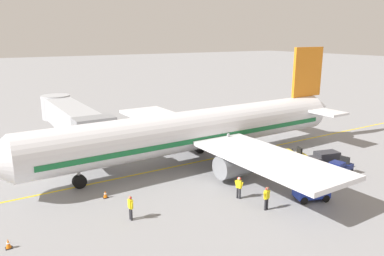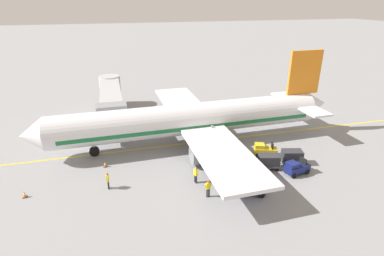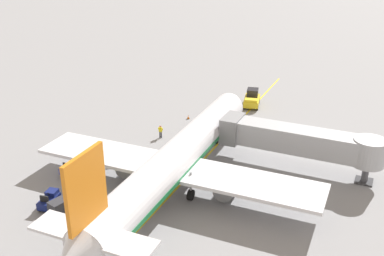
# 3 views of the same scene
# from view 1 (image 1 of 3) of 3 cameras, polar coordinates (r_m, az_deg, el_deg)

# --- Properties ---
(ground_plane) EXTENTS (400.00, 400.00, 0.00)m
(ground_plane) POSITION_cam_1_polar(r_m,az_deg,el_deg) (35.19, -1.26, -5.66)
(ground_plane) COLOR gray
(gate_lead_in_line) EXTENTS (0.24, 80.00, 0.01)m
(gate_lead_in_line) POSITION_cam_1_polar(r_m,az_deg,el_deg) (35.19, -1.26, -5.65)
(gate_lead_in_line) COLOR gold
(gate_lead_in_line) RESTS_ON ground
(parked_airliner) EXTENTS (30.09, 37.25, 10.63)m
(parked_airliner) POSITION_cam_1_polar(r_m,az_deg,el_deg) (34.97, 1.04, -0.33)
(parked_airliner) COLOR silver
(parked_airliner) RESTS_ON ground
(jet_bridge) EXTENTS (17.60, 3.50, 4.98)m
(jet_bridge) POSITION_cam_1_polar(r_m,az_deg,el_deg) (40.84, -18.00, 1.47)
(jet_bridge) COLOR #A8AAAF
(jet_bridge) RESTS_ON ground
(baggage_tug_lead) EXTENTS (1.98, 2.76, 1.62)m
(baggage_tug_lead) POSITION_cam_1_polar(r_m,az_deg,el_deg) (36.30, 15.06, -4.35)
(baggage_tug_lead) COLOR gold
(baggage_tug_lead) RESTS_ON ground
(baggage_tug_trailing) EXTENTS (1.67, 2.67, 1.62)m
(baggage_tug_trailing) POSITION_cam_1_polar(r_m,az_deg,el_deg) (34.63, 21.79, -5.79)
(baggage_tug_trailing) COLOR navy
(baggage_tug_trailing) RESTS_ON ground
(baggage_tug_spare) EXTENTS (2.00, 2.76, 1.62)m
(baggage_tug_spare) POSITION_cam_1_polar(r_m,az_deg,el_deg) (29.04, 17.75, -9.24)
(baggage_tug_spare) COLOR #1E339E
(baggage_tug_spare) RESTS_ON ground
(baggage_cart_front) EXTENTS (1.81, 2.98, 1.58)m
(baggage_cart_front) POSITION_cam_1_polar(r_m,az_deg,el_deg) (33.83, 17.30, -5.44)
(baggage_cart_front) COLOR #4C4C51
(baggage_cart_front) RESTS_ON ground
(baggage_cart_second_in_train) EXTENTS (1.81, 2.98, 1.58)m
(baggage_cart_second_in_train) POSITION_cam_1_polar(r_m,az_deg,el_deg) (36.13, 20.00, -4.42)
(baggage_cart_second_in_train) COLOR #4C4C51
(baggage_cart_second_in_train) RESTS_ON ground
(ground_crew_wing_walker) EXTENTS (0.72, 0.24, 1.69)m
(ground_crew_wing_walker) POSITION_cam_1_polar(r_m,az_deg,el_deg) (25.19, -9.44, -11.82)
(ground_crew_wing_walker) COLOR #232328
(ground_crew_wing_walker) RESTS_ON ground
(ground_crew_loader) EXTENTS (0.70, 0.37, 1.69)m
(ground_crew_loader) POSITION_cam_1_polar(r_m,az_deg,el_deg) (28.10, 7.23, -8.92)
(ground_crew_loader) COLOR #232328
(ground_crew_loader) RESTS_ON ground
(ground_crew_marshaller) EXTENTS (0.29, 0.73, 1.69)m
(ground_crew_marshaller) POSITION_cam_1_polar(r_m,az_deg,el_deg) (26.69, 11.41, -10.37)
(ground_crew_marshaller) COLOR #232328
(ground_crew_marshaller) RESTS_ON ground
(safety_cone_nose_left) EXTENTS (0.36, 0.36, 0.59)m
(safety_cone_nose_left) POSITION_cam_1_polar(r_m,az_deg,el_deg) (28.98, -13.19, -9.89)
(safety_cone_nose_left) COLOR black
(safety_cone_nose_left) RESTS_ON ground
(safety_cone_nose_right) EXTENTS (0.36, 0.36, 0.59)m
(safety_cone_nose_right) POSITION_cam_1_polar(r_m,az_deg,el_deg) (24.56, -26.42, -15.66)
(safety_cone_nose_right) COLOR black
(safety_cone_nose_right) RESTS_ON ground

